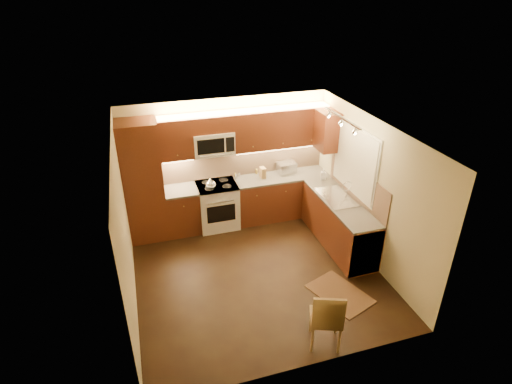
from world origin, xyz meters
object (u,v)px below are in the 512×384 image
object	(u,v)px
microwave	(213,143)
toaster_oven	(286,168)
knife_block	(263,173)
sink	(338,194)
stove	(218,205)
soap_bottle	(323,174)
kettle	(211,183)
dining_chair	(326,316)

from	to	relation	value
microwave	toaster_oven	xyz separation A→B (m)	(1.49, 0.02, -0.71)
knife_block	sink	bearing A→B (deg)	-51.71
stove	knife_block	world-z (taller)	knife_block
knife_block	soap_bottle	bearing A→B (deg)	-22.50
microwave	stove	bearing A→B (deg)	-90.00
kettle	knife_block	size ratio (longest dim) A/B	1.00
stove	dining_chair	size ratio (longest dim) A/B	0.98
microwave	kettle	world-z (taller)	microwave
knife_block	toaster_oven	bearing A→B (deg)	5.97
toaster_oven	dining_chair	bearing A→B (deg)	-106.84
kettle	knife_block	world-z (taller)	kettle
sink	dining_chair	size ratio (longest dim) A/B	0.92
sink	toaster_oven	size ratio (longest dim) A/B	2.38
microwave	soap_bottle	world-z (taller)	microwave
microwave	sink	bearing A→B (deg)	-32.21
microwave	kettle	distance (m)	0.75
kettle	dining_chair	world-z (taller)	kettle
sink	kettle	world-z (taller)	kettle
stove	microwave	bearing A→B (deg)	90.00
kettle	soap_bottle	size ratio (longest dim) A/B	0.99
knife_block	microwave	bearing A→B (deg)	173.11
sink	dining_chair	distance (m)	2.63
sink	kettle	distance (m)	2.36
stove	soap_bottle	world-z (taller)	soap_bottle
microwave	toaster_oven	size ratio (longest dim) A/B	2.10
kettle	dining_chair	xyz separation A→B (m)	(0.87, -3.25, -0.56)
kettle	dining_chair	distance (m)	3.41
kettle	soap_bottle	xyz separation A→B (m)	(2.22, -0.21, -0.02)
stove	soap_bottle	xyz separation A→B (m)	(2.09, -0.34, 0.55)
microwave	sink	distance (m)	2.48
soap_bottle	dining_chair	world-z (taller)	soap_bottle
dining_chair	toaster_oven	bearing A→B (deg)	98.83
knife_block	soap_bottle	xyz separation A→B (m)	(1.13, -0.40, 0.00)
stove	sink	world-z (taller)	sink
stove	sink	size ratio (longest dim) A/B	1.07
microwave	sink	xyz separation A→B (m)	(2.00, -1.26, -0.74)
stove	dining_chair	bearing A→B (deg)	-77.69
stove	toaster_oven	bearing A→B (deg)	5.81
microwave	knife_block	size ratio (longest dim) A/B	3.57
soap_bottle	dining_chair	size ratio (longest dim) A/B	0.23
toaster_oven	soap_bottle	bearing A→B (deg)	-43.97
dining_chair	sink	bearing A→B (deg)	81.60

